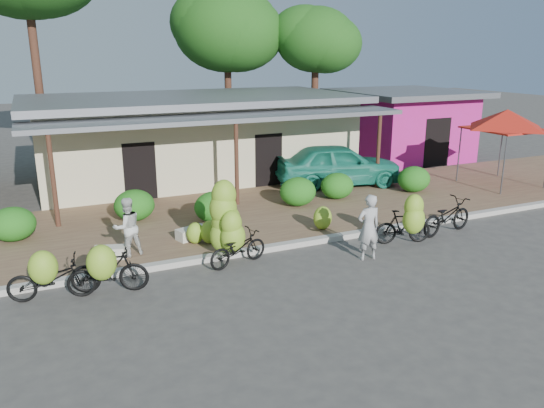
# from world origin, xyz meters

# --- Properties ---
(ground) EXTENTS (100.00, 100.00, 0.00)m
(ground) POSITION_xyz_m (0.00, 0.00, 0.00)
(ground) COLOR #3F3D3B
(ground) RESTS_ON ground
(sidewalk) EXTENTS (60.00, 6.00, 0.12)m
(sidewalk) POSITION_xyz_m (0.00, 5.00, 0.06)
(sidewalk) COLOR olive
(sidewalk) RESTS_ON ground
(curb) EXTENTS (60.00, 0.25, 0.15)m
(curb) POSITION_xyz_m (0.00, 2.00, 0.07)
(curb) COLOR #A8A399
(curb) RESTS_ON ground
(shop_main) EXTENTS (13.00, 8.50, 3.35)m
(shop_main) POSITION_xyz_m (0.00, 10.93, 1.72)
(shop_main) COLOR beige
(shop_main) RESTS_ON ground
(shop_pink) EXTENTS (6.00, 6.00, 3.25)m
(shop_pink) POSITION_xyz_m (10.50, 10.99, 1.67)
(shop_pink) COLOR #BA1C85
(shop_pink) RESTS_ON ground
(tree_center_right) EXTENTS (5.43, 5.33, 8.25)m
(tree_center_right) POSITION_xyz_m (3.31, 16.61, 6.22)
(tree_center_right) COLOR #4B2B1E
(tree_center_right) RESTS_ON ground
(tree_near_right) EXTENTS (4.24, 4.04, 7.28)m
(tree_near_right) POSITION_xyz_m (7.31, 14.61, 5.70)
(tree_near_right) COLOR #4B2B1E
(tree_near_right) RESTS_ON ground
(hedge_0) EXTENTS (1.19, 1.07, 0.93)m
(hedge_0) POSITION_xyz_m (-6.75, 5.28, 0.58)
(hedge_0) COLOR #205A14
(hedge_0) RESTS_ON sidewalk
(hedge_1) EXTENTS (1.21, 1.09, 0.94)m
(hedge_1) POSITION_xyz_m (-3.44, 5.74, 0.59)
(hedge_1) COLOR #205A14
(hedge_1) RESTS_ON sidewalk
(hedge_2) EXTENTS (1.19, 1.07, 0.93)m
(hedge_2) POSITION_xyz_m (-1.30, 4.60, 0.58)
(hedge_2) COLOR #205A14
(hedge_2) RESTS_ON sidewalk
(hedge_3) EXTENTS (1.22, 1.10, 0.95)m
(hedge_3) POSITION_xyz_m (1.77, 5.13, 0.60)
(hedge_3) COLOR #205A14
(hedge_3) RESTS_ON sidewalk
(hedge_4) EXTENTS (1.16, 1.04, 0.90)m
(hedge_4) POSITION_xyz_m (3.41, 5.35, 0.57)
(hedge_4) COLOR #205A14
(hedge_4) RESTS_ON sidewalk
(hedge_5) EXTENTS (1.20, 1.08, 0.93)m
(hedge_5) POSITION_xyz_m (6.44, 5.00, 0.59)
(hedge_5) COLOR #205A14
(hedge_5) RESTS_ON sidewalk
(red_canopy) EXTENTS (3.50, 3.50, 2.86)m
(red_canopy) POSITION_xyz_m (10.18, 4.53, 2.61)
(red_canopy) COLOR #59595E
(red_canopy) RESTS_ON sidewalk
(bike_far_left) EXTENTS (1.87, 1.35, 1.34)m
(bike_far_left) POSITION_xyz_m (-5.99, 1.22, 0.55)
(bike_far_left) COLOR black
(bike_far_left) RESTS_ON ground
(bike_left) EXTENTS (1.73, 1.35, 1.33)m
(bike_left) POSITION_xyz_m (-4.86, 1.04, 0.60)
(bike_left) COLOR black
(bike_left) RESTS_ON ground
(bike_center) EXTENTS (1.72, 1.35, 2.05)m
(bike_center) POSITION_xyz_m (-1.83, 1.78, 0.85)
(bike_center) COLOR black
(bike_center) RESTS_ON ground
(bike_right) EXTENTS (1.64, 1.31, 1.54)m
(bike_right) POSITION_xyz_m (2.82, 0.82, 0.67)
(bike_right) COLOR black
(bike_right) RESTS_ON ground
(bike_far_right) EXTENTS (2.03, 1.01, 1.02)m
(bike_far_right) POSITION_xyz_m (4.54, 1.18, 0.51)
(bike_far_right) COLOR black
(bike_far_right) RESTS_ON ground
(loose_banana_a) EXTENTS (0.51, 0.43, 0.64)m
(loose_banana_a) POSITION_xyz_m (-1.99, 2.88, 0.44)
(loose_banana_a) COLOR #9CB52D
(loose_banana_a) RESTS_ON sidewalk
(loose_banana_b) EXTENTS (0.46, 0.39, 0.58)m
(loose_banana_b) POSITION_xyz_m (-2.35, 3.03, 0.41)
(loose_banana_b) COLOR #9CB52D
(loose_banana_b) RESTS_ON sidewalk
(loose_banana_c) EXTENTS (0.55, 0.47, 0.69)m
(loose_banana_c) POSITION_xyz_m (1.30, 2.65, 0.46)
(loose_banana_c) COLOR #9CB52D
(loose_banana_c) RESTS_ON sidewalk
(sack_near) EXTENTS (0.93, 0.63, 0.30)m
(sack_near) POSITION_xyz_m (-2.32, 3.46, 0.27)
(sack_near) COLOR beige
(sack_near) RESTS_ON sidewalk
(sack_far) EXTENTS (0.83, 0.58, 0.28)m
(sack_far) POSITION_xyz_m (-4.58, 2.93, 0.26)
(sack_far) COLOR beige
(sack_far) RESTS_ON sidewalk
(vendor) EXTENTS (0.64, 0.44, 1.69)m
(vendor) POSITION_xyz_m (1.36, 0.47, 0.84)
(vendor) COLOR #9C9C9C
(vendor) RESTS_ON ground
(bystander) EXTENTS (0.84, 0.72, 1.49)m
(bystander) POSITION_xyz_m (-4.12, 2.89, 0.87)
(bystander) COLOR beige
(bystander) RESTS_ON sidewalk
(teal_van) EXTENTS (5.01, 2.90, 1.60)m
(teal_van) POSITION_xyz_m (4.45, 7.00, 0.92)
(teal_van) COLOR #1C7E66
(teal_van) RESTS_ON sidewalk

